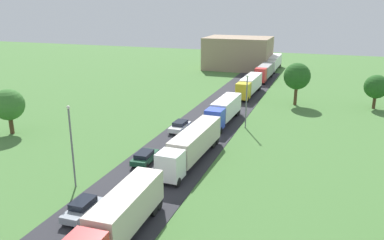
{
  "coord_description": "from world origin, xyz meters",
  "views": [
    {
      "loc": [
        16.52,
        -8.36,
        17.91
      ],
      "look_at": [
        -0.05,
        38.82,
        2.69
      ],
      "focal_mm": 36.15,
      "sensor_mm": 36.0,
      "label": 1
    }
  ],
  "objects": [
    {
      "name": "road",
      "position": [
        0.0,
        24.5,
        0.03
      ],
      "size": [
        10.0,
        140.0,
        0.06
      ],
      "primitive_type": "cube",
      "color": "#2B2B30",
      "rests_on": "ground"
    },
    {
      "name": "lane_marking_centre",
      "position": [
        0.0,
        22.79,
        0.07
      ],
      "size": [
        0.16,
        123.78,
        0.01
      ],
      "color": "white",
      "rests_on": "road"
    },
    {
      "name": "truck_lead",
      "position": [
        2.53,
        14.77,
        2.11
      ],
      "size": [
        2.82,
        12.02,
        3.57
      ],
      "color": "red",
      "rests_on": "road"
    },
    {
      "name": "truck_second",
      "position": [
        2.55,
        31.44,
        2.13
      ],
      "size": [
        2.89,
        14.72,
        3.57
      ],
      "color": "white",
      "rests_on": "road"
    },
    {
      "name": "truck_third",
      "position": [
        2.18,
        47.43,
        2.1
      ],
      "size": [
        2.78,
        11.9,
        3.54
      ],
      "color": "blue",
      "rests_on": "road"
    },
    {
      "name": "truck_fourth",
      "position": [
        2.2,
        67.22,
        2.14
      ],
      "size": [
        2.77,
        13.45,
        3.59
      ],
      "color": "yellow",
      "rests_on": "road"
    },
    {
      "name": "truck_fifth",
      "position": [
        2.47,
        83.82,
        2.11
      ],
      "size": [
        2.66,
        12.13,
        3.6
      ],
      "color": "red",
      "rests_on": "road"
    },
    {
      "name": "truck_sixth",
      "position": [
        2.54,
        100.11,
        2.16
      ],
      "size": [
        2.51,
        14.45,
        3.65
      ],
      "color": "white",
      "rests_on": "road"
    },
    {
      "name": "car_second",
      "position": [
        -2.33,
        16.61,
        0.84
      ],
      "size": [
        1.84,
        4.21,
        1.51
      ],
      "color": "#8C939E",
      "rests_on": "road"
    },
    {
      "name": "car_third",
      "position": [
        -2.43,
        29.04,
        0.8
      ],
      "size": [
        2.07,
        4.49,
        1.38
      ],
      "color": "#19472D",
      "rests_on": "road"
    },
    {
      "name": "car_fourth",
      "position": [
        -2.75,
        41.15,
        0.83
      ],
      "size": [
        1.99,
        4.38,
        1.46
      ],
      "color": "white",
      "rests_on": "road"
    },
    {
      "name": "lamppost_second",
      "position": [
        -6.42,
        21.28,
        4.74
      ],
      "size": [
        0.36,
        0.36,
        8.52
      ],
      "color": "slate",
      "rests_on": "ground"
    },
    {
      "name": "lamppost_third",
      "position": [
        5.86,
        46.02,
        4.46
      ],
      "size": [
        0.36,
        0.36,
        7.97
      ],
      "color": "slate",
      "rests_on": "ground"
    },
    {
      "name": "tree_birch",
      "position": [
        24.94,
        64.37,
        3.91
      ],
      "size": [
        4.12,
        4.12,
        6.0
      ],
      "color": "#513823",
      "rests_on": "ground"
    },
    {
      "name": "tree_maple",
      "position": [
        11.61,
        62.44,
        5.25
      ],
      "size": [
        4.76,
        4.76,
        7.67
      ],
      "color": "#513823",
      "rests_on": "ground"
    },
    {
      "name": "tree_pine",
      "position": [
        -25.04,
        32.43,
        4.23
      ],
      "size": [
        4.41,
        4.41,
        6.47
      ],
      "color": "#513823",
      "rests_on": "ground"
    },
    {
      "name": "distant_building",
      "position": [
        -7.35,
        98.52,
        4.38
      ],
      "size": [
        17.71,
        13.11,
        8.77
      ],
      "primitive_type": "cube",
      "color": "#9E846B",
      "rests_on": "ground"
    }
  ]
}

